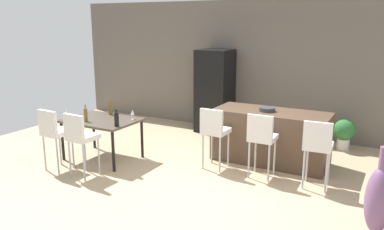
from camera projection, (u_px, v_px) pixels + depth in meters
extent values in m
plane|color=tan|center=(210.00, 175.00, 6.33)|extent=(10.00, 10.00, 0.00)
cube|color=#665B51|center=(269.00, 68.00, 8.44)|extent=(10.00, 0.12, 2.90)
cube|color=#4C3828|center=(271.00, 137.00, 6.84)|extent=(1.98, 0.82, 0.92)
cube|color=silver|center=(216.00, 131.00, 6.51)|extent=(0.41, 0.41, 0.08)
cube|color=silver|center=(211.00, 120.00, 6.32)|extent=(0.40, 0.07, 0.36)
cylinder|color=#B2B2B7|center=(212.00, 146.00, 6.80)|extent=(0.03, 0.03, 0.61)
cylinder|color=#B2B2B7|center=(228.00, 149.00, 6.64)|extent=(0.03, 0.03, 0.61)
cylinder|color=#B2B2B7|center=(203.00, 151.00, 6.54)|extent=(0.03, 0.03, 0.61)
cylinder|color=#B2B2B7|center=(220.00, 155.00, 6.38)|extent=(0.03, 0.03, 0.61)
cube|color=silver|center=(263.00, 138.00, 6.13)|extent=(0.41, 0.41, 0.08)
cube|color=silver|center=(260.00, 127.00, 5.93)|extent=(0.40, 0.07, 0.36)
cylinder|color=#B2B2B7|center=(255.00, 154.00, 6.42)|extent=(0.03, 0.03, 0.61)
cylinder|color=#B2B2B7|center=(274.00, 157.00, 6.27)|extent=(0.03, 0.03, 0.61)
cylinder|color=#B2B2B7|center=(249.00, 160.00, 6.14)|extent=(0.03, 0.03, 0.61)
cylinder|color=#B2B2B7|center=(269.00, 163.00, 6.00)|extent=(0.03, 0.03, 0.61)
cube|color=silver|center=(318.00, 146.00, 5.73)|extent=(0.43, 0.43, 0.08)
cube|color=silver|center=(318.00, 134.00, 5.52)|extent=(0.40, 0.09, 0.36)
cylinder|color=#B2B2B7|center=(307.00, 163.00, 6.01)|extent=(0.03, 0.03, 0.61)
cylinder|color=#B2B2B7|center=(329.00, 166.00, 5.88)|extent=(0.03, 0.03, 0.61)
cylinder|color=#B2B2B7|center=(304.00, 170.00, 5.73)|extent=(0.03, 0.03, 0.61)
cylinder|color=#B2B2B7|center=(326.00, 173.00, 5.60)|extent=(0.03, 0.03, 0.61)
cube|color=#4C4238|center=(102.00, 120.00, 6.93)|extent=(1.28, 0.92, 0.04)
cylinder|color=black|center=(94.00, 131.00, 7.63)|extent=(0.05, 0.05, 0.70)
cylinder|color=black|center=(142.00, 139.00, 7.08)|extent=(0.05, 0.05, 0.70)
cylinder|color=black|center=(63.00, 141.00, 6.95)|extent=(0.05, 0.05, 0.70)
cylinder|color=black|center=(113.00, 151.00, 6.40)|extent=(0.05, 0.05, 0.70)
cube|color=silver|center=(57.00, 132.00, 6.43)|extent=(0.42, 0.42, 0.08)
cube|color=silver|center=(47.00, 121.00, 6.24)|extent=(0.40, 0.08, 0.36)
cylinder|color=#B2B2B7|center=(60.00, 148.00, 6.73)|extent=(0.03, 0.03, 0.61)
cylinder|color=#B2B2B7|center=(73.00, 151.00, 6.56)|extent=(0.03, 0.03, 0.61)
cylinder|color=#B2B2B7|center=(45.00, 153.00, 6.46)|extent=(0.03, 0.03, 0.61)
cylinder|color=#B2B2B7|center=(57.00, 156.00, 6.30)|extent=(0.03, 0.03, 0.61)
cube|color=silver|center=(83.00, 137.00, 6.16)|extent=(0.42, 0.42, 0.08)
cube|color=silver|center=(74.00, 126.00, 5.97)|extent=(0.40, 0.08, 0.36)
cylinder|color=#B2B2B7|center=(85.00, 153.00, 6.45)|extent=(0.03, 0.03, 0.61)
cylinder|color=#B2B2B7|center=(99.00, 157.00, 6.29)|extent=(0.03, 0.03, 0.61)
cylinder|color=#B2B2B7|center=(70.00, 159.00, 6.19)|extent=(0.03, 0.03, 0.61)
cylinder|color=#B2B2B7|center=(84.00, 162.00, 6.03)|extent=(0.03, 0.03, 0.61)
cylinder|color=brown|center=(110.00, 108.00, 7.24)|extent=(0.07, 0.07, 0.26)
cylinder|color=brown|center=(110.00, 99.00, 7.20)|extent=(0.03, 0.03, 0.08)
cylinder|color=black|center=(117.00, 120.00, 6.42)|extent=(0.08, 0.08, 0.23)
cylinder|color=black|center=(116.00, 111.00, 6.39)|extent=(0.03, 0.03, 0.06)
cylinder|color=brown|center=(86.00, 115.00, 6.74)|extent=(0.06, 0.06, 0.23)
cylinder|color=brown|center=(85.00, 107.00, 6.71)|extent=(0.02, 0.02, 0.07)
cylinder|color=silver|center=(67.00, 118.00, 6.98)|extent=(0.06, 0.06, 0.00)
cylinder|color=silver|center=(67.00, 116.00, 6.97)|extent=(0.01, 0.01, 0.08)
cone|color=silver|center=(67.00, 111.00, 6.95)|extent=(0.07, 0.07, 0.09)
cylinder|color=silver|center=(133.00, 119.00, 6.91)|extent=(0.06, 0.06, 0.00)
cylinder|color=silver|center=(133.00, 117.00, 6.90)|extent=(0.01, 0.01, 0.08)
cone|color=silver|center=(132.00, 112.00, 6.88)|extent=(0.07, 0.07, 0.09)
cube|color=black|center=(215.00, 91.00, 8.70)|extent=(0.72, 0.68, 1.84)
cylinder|color=#333338|center=(267.00, 109.00, 6.72)|extent=(0.28, 0.28, 0.07)
ellipsoid|color=#704C75|center=(378.00, 201.00, 4.50)|extent=(0.31, 0.31, 0.82)
cylinder|color=#704C75|center=(384.00, 158.00, 4.38)|extent=(0.09, 0.09, 0.27)
cylinder|color=beige|center=(343.00, 144.00, 7.57)|extent=(0.24, 0.24, 0.22)
sphere|color=#2D6B33|center=(344.00, 129.00, 7.50)|extent=(0.42, 0.42, 0.42)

